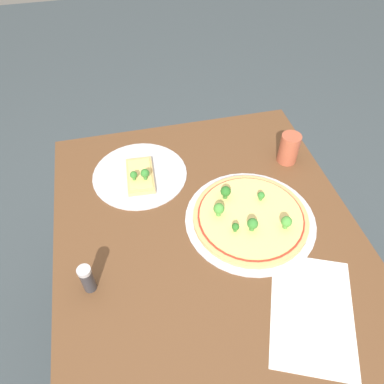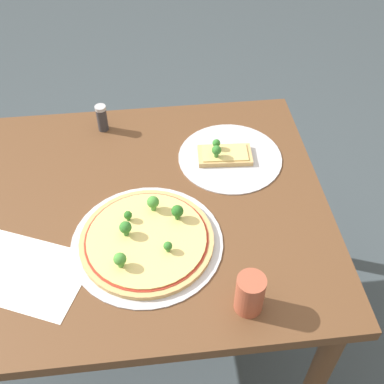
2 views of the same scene
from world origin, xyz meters
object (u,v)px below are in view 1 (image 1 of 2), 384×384
Objects in this scene: pizza_tray_slice at (140,175)px; condiment_shaker at (87,279)px; pizza_tray_whole at (250,217)px; dining_table at (207,252)px; drinking_cup at (289,148)px.

condiment_shaker is at bearing -25.88° from pizza_tray_slice.
condiment_shaker reaches higher than pizza_tray_whole.
dining_table is at bearing -82.80° from pizza_tray_whole.
condiment_shaker is (0.12, -0.48, 0.03)m from pizza_tray_whole.
dining_table is at bearing 30.71° from pizza_tray_slice.
dining_table is 2.67× the size of pizza_tray_whole.
condiment_shaker is at bearing -63.72° from drinking_cup.
pizza_tray_slice is 0.52m from drinking_cup.
drinking_cup reaches higher than dining_table.
pizza_tray_slice is at bearing -131.07° from pizza_tray_whole.
pizza_tray_slice is at bearing -149.29° from dining_table.
pizza_tray_whole is 0.40m from pizza_tray_slice.
drinking_cup is at bearing 86.06° from pizza_tray_slice.
drinking_cup is (-0.23, 0.21, 0.04)m from pizza_tray_whole.
condiment_shaker is (0.35, -0.70, -0.01)m from drinking_cup.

